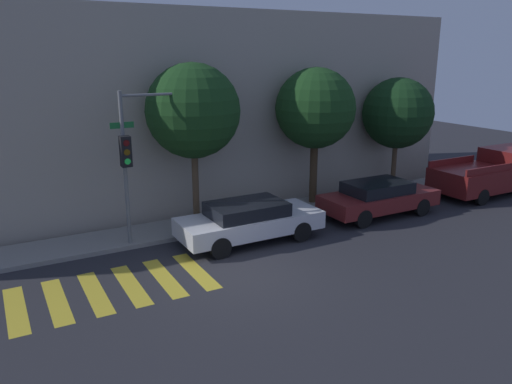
# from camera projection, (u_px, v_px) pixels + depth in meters

# --- Properties ---
(ground_plane) EXTENTS (60.00, 60.00, 0.00)m
(ground_plane) POSITION_uv_depth(u_px,v_px,m) (238.00, 275.00, 13.54)
(ground_plane) COLOR #28282D
(sidewalk) EXTENTS (26.00, 1.83, 0.14)m
(sidewalk) POSITION_uv_depth(u_px,v_px,m) (183.00, 228.00, 16.99)
(sidewalk) COLOR gray
(sidewalk) RESTS_ON ground
(building_row) EXTENTS (26.00, 6.00, 7.36)m
(building_row) POSITION_uv_depth(u_px,v_px,m) (141.00, 109.00, 19.66)
(building_row) COLOR #A89E8E
(building_row) RESTS_ON ground
(crosswalk) EXTENTS (4.98, 2.60, 0.00)m
(crosswalk) POSITION_uv_depth(u_px,v_px,m) (113.00, 289.00, 12.74)
(crosswalk) COLOR gold
(crosswalk) RESTS_ON ground
(traffic_light_pole) EXTENTS (2.34, 0.56, 4.78)m
(traffic_light_pole) POSITION_uv_depth(u_px,v_px,m) (139.00, 142.00, 14.78)
(traffic_light_pole) COLOR slate
(traffic_light_pole) RESTS_ON ground
(sedan_near_corner) EXTENTS (4.60, 1.84, 1.30)m
(sedan_near_corner) POSITION_uv_depth(u_px,v_px,m) (249.00, 220.00, 15.81)
(sedan_near_corner) COLOR silver
(sedan_near_corner) RESTS_ON ground
(sedan_middle) EXTENTS (4.49, 1.77, 1.30)m
(sedan_middle) POSITION_uv_depth(u_px,v_px,m) (379.00, 197.00, 18.31)
(sedan_middle) COLOR maroon
(sedan_middle) RESTS_ON ground
(pickup_truck) EXTENTS (5.44, 2.13, 1.85)m
(pickup_truck) POSITION_uv_depth(u_px,v_px,m) (495.00, 172.00, 21.28)
(pickup_truck) COLOR maroon
(pickup_truck) RESTS_ON ground
(tree_near_corner) EXTENTS (3.15, 3.15, 5.55)m
(tree_near_corner) POSITION_uv_depth(u_px,v_px,m) (193.00, 111.00, 16.44)
(tree_near_corner) COLOR brown
(tree_near_corner) RESTS_ON ground
(tree_midblock) EXTENTS (3.04, 3.04, 5.33)m
(tree_midblock) POSITION_uv_depth(u_px,v_px,m) (315.00, 109.00, 18.78)
(tree_midblock) COLOR #42301E
(tree_midblock) RESTS_ON ground
(tree_far_end) EXTENTS (2.95, 2.95, 4.87)m
(tree_far_end) POSITION_uv_depth(u_px,v_px,m) (398.00, 113.00, 20.85)
(tree_far_end) COLOR brown
(tree_far_end) RESTS_ON ground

